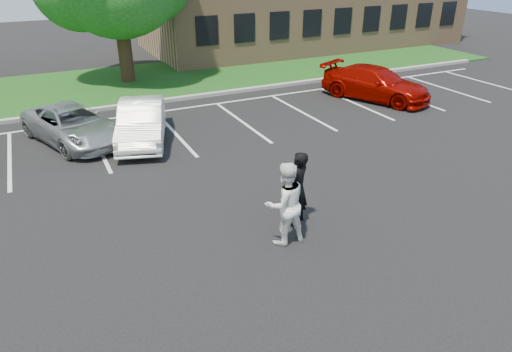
{
  "coord_description": "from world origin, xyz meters",
  "views": [
    {
      "loc": [
        -4.35,
        -7.87,
        6.09
      ],
      "look_at": [
        0.0,
        1.0,
        1.25
      ],
      "focal_mm": 32.0,
      "sensor_mm": 36.0,
      "label": 1
    }
  ],
  "objects_px": {
    "man_black_suit": "(297,189)",
    "man_white_shirt": "(285,204)",
    "car_white_sedan": "(142,122)",
    "car_red_compact": "(376,83)",
    "car_silver_minivan": "(73,125)"
  },
  "relations": [
    {
      "from": "man_black_suit",
      "to": "man_white_shirt",
      "type": "relative_size",
      "value": 0.95
    },
    {
      "from": "man_black_suit",
      "to": "car_white_sedan",
      "type": "xyz_separation_m",
      "value": [
        -2.09,
        7.22,
        -0.24
      ]
    },
    {
      "from": "man_black_suit",
      "to": "car_white_sedan",
      "type": "height_order",
      "value": "man_black_suit"
    },
    {
      "from": "man_black_suit",
      "to": "car_red_compact",
      "type": "height_order",
      "value": "man_black_suit"
    },
    {
      "from": "car_silver_minivan",
      "to": "man_black_suit",
      "type": "bearing_deg",
      "value": -82.8
    },
    {
      "from": "car_silver_minivan",
      "to": "car_red_compact",
      "type": "bearing_deg",
      "value": -22.53
    },
    {
      "from": "car_silver_minivan",
      "to": "car_white_sedan",
      "type": "height_order",
      "value": "car_white_sedan"
    },
    {
      "from": "man_white_shirt",
      "to": "car_silver_minivan",
      "type": "height_order",
      "value": "man_white_shirt"
    },
    {
      "from": "car_white_sedan",
      "to": "car_red_compact",
      "type": "height_order",
      "value": "car_red_compact"
    },
    {
      "from": "car_red_compact",
      "to": "car_silver_minivan",
      "type": "bearing_deg",
      "value": 153.5
    },
    {
      "from": "car_silver_minivan",
      "to": "car_red_compact",
      "type": "distance_m",
      "value": 13.06
    },
    {
      "from": "man_white_shirt",
      "to": "car_white_sedan",
      "type": "relative_size",
      "value": 0.47
    },
    {
      "from": "car_silver_minivan",
      "to": "car_red_compact",
      "type": "xyz_separation_m",
      "value": [
        13.05,
        -0.47,
        0.09
      ]
    },
    {
      "from": "car_red_compact",
      "to": "man_black_suit",
      "type": "bearing_deg",
      "value": -163.03
    },
    {
      "from": "man_white_shirt",
      "to": "car_red_compact",
      "type": "distance_m",
      "value": 12.58
    }
  ]
}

